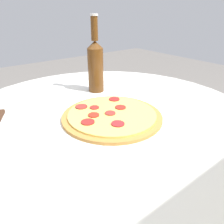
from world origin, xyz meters
TOP-DOWN VIEW (x-y plane):
  - table at (0.00, 0.00)m, footprint 1.05×1.05m
  - pizza at (0.01, 0.05)m, footprint 0.33×0.33m
  - beer_bottle at (-0.09, -0.19)m, footprint 0.06×0.06m

SIDE VIEW (x-z plane):
  - table at x=0.00m, z-range 0.17..0.89m
  - pizza at x=0.01m, z-range 0.72..0.74m
  - beer_bottle at x=-0.09m, z-range 0.69..1.00m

